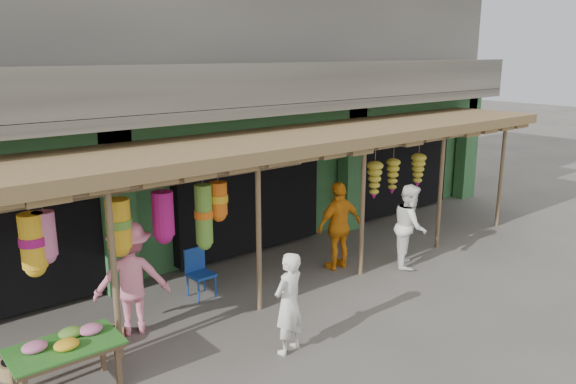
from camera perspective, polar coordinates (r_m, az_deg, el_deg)
ground at (r=10.89m, az=2.90°, el=-9.25°), size 80.00×80.00×0.00m
building at (r=14.01m, az=-10.62°, el=10.00°), size 16.40×6.80×7.00m
awning at (r=10.65m, az=-0.48°, el=4.77°), size 14.00×2.70×2.79m
flower_table at (r=7.92m, az=-21.67°, el=-14.44°), size 1.38×0.82×0.82m
blue_chair at (r=10.32m, az=-9.08°, el=-7.80°), size 0.44×0.45×0.88m
basket_left at (r=9.21m, az=-23.44°, el=-14.43°), size 0.52×0.52×0.19m
basket_mid at (r=9.19m, az=-17.95°, el=-13.93°), size 0.68×0.68×0.20m
basket_right at (r=8.88m, az=-25.85°, el=-15.71°), size 0.49×0.49×0.21m
person_front at (r=8.28m, az=0.06°, el=-11.23°), size 0.63×0.48×1.54m
person_right at (r=11.73m, az=12.28°, el=-3.36°), size 1.05×1.04×1.72m
person_vendor at (r=11.35m, az=5.21°, el=-3.42°), size 1.09×0.52×1.81m
person_shopper at (r=9.10m, az=-15.63°, el=-8.44°), size 1.34×1.08×1.81m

